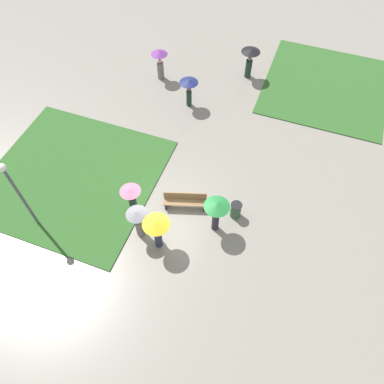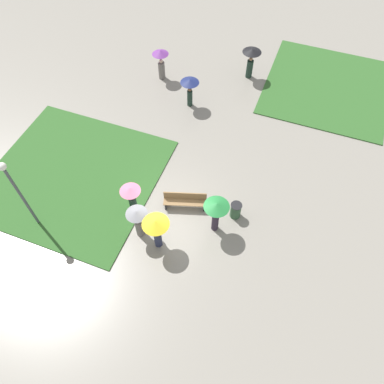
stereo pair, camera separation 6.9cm
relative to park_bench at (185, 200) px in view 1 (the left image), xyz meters
name	(u,v)px [view 1 (the left image)]	position (x,y,z in m)	size (l,w,h in m)	color
ground_plane	(175,214)	(-0.29, -0.61, -0.48)	(90.00, 90.00, 0.00)	gray
lawn_patch_near	(73,176)	(-5.80, -0.29, -0.45)	(8.02, 7.73, 0.06)	#2D5B26
lawn_patch_far	(325,86)	(4.83, 10.89, -0.45)	(7.00, 7.46, 0.06)	#2D5B26
park_bench	(185,200)	(0.00, 0.00, 0.00)	(1.99, 1.00, 0.90)	brown
lamp_post	(16,189)	(-5.88, -3.18, 2.23)	(0.32, 0.32, 4.18)	#474C51
trash_bin	(236,210)	(2.32, 0.32, -0.05)	(0.51, 0.51, 0.85)	#335638
crowd_person_grey	(138,220)	(-1.31, -2.05, 0.72)	(0.92, 0.92, 1.84)	slate
crowd_person_green	(216,210)	(1.66, -0.63, 0.98)	(1.10, 1.10, 1.96)	#2D2333
crowd_person_pink	(132,197)	(-2.07, -1.10, 0.75)	(0.92, 0.92, 1.84)	#1E3328
crowd_person_yellow	(157,227)	(-0.36, -2.25, 0.99)	(1.13, 1.13, 1.96)	#282D47
lone_walker_far_path	(160,60)	(-4.70, 8.23, 0.78)	(0.96, 0.96, 1.90)	slate
lone_walker_mid_plaza	(250,58)	(0.20, 10.20, 0.80)	(1.11, 1.11, 1.88)	#1E3328
lone_walker_near_lawn	(189,87)	(-2.26, 6.55, 0.82)	(1.03, 1.03, 1.76)	#1E3328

